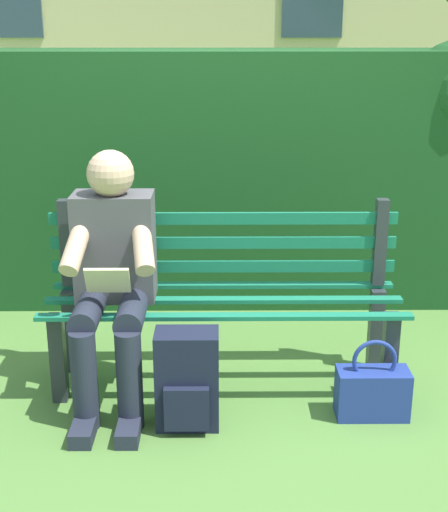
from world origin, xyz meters
name	(u,v)px	position (x,y,z in m)	size (l,w,h in m)	color
ground	(224,383)	(0.00, 0.00, 0.00)	(60.00, 60.00, 0.00)	#517F38
park_bench	(224,293)	(0.00, -0.08, 0.46)	(1.75, 0.48, 0.91)	#2D3338
person_seated	(112,272)	(0.52, 0.10, 0.64)	(0.44, 0.73, 1.20)	#4C4C51
hedge_backdrop	(196,172)	(0.17, -1.30, 0.83)	(5.46, 0.75, 1.66)	#19471E
backpack	(187,380)	(0.17, 0.39, 0.22)	(0.28, 0.24, 0.46)	#191E33
handbag	(372,391)	(-0.69, 0.32, 0.13)	(0.33, 0.15, 0.39)	navy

